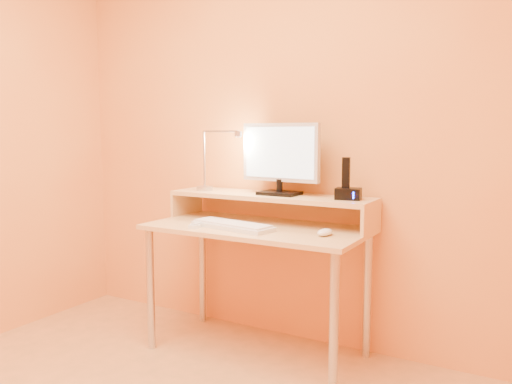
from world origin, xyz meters
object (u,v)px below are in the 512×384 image
Objects in this scene: lamp_base at (205,188)px; keyboard at (232,226)px; monitor_panel at (281,152)px; phone_dock at (348,194)px; mouse at (325,232)px; remote_control at (200,224)px.

lamp_base is 0.21× the size of keyboard.
monitor_panel reaches higher than phone_dock.
phone_dock is 1.24× the size of mouse.
phone_dock is 0.28m from mouse.
monitor_panel reaches higher than keyboard.
keyboard is (-0.55, -0.27, -0.18)m from phone_dock.
phone_dock reaches higher than mouse.
monitor_panel is 4.77× the size of lamp_base.
phone_dock is at bearing 87.87° from mouse.
lamp_base is at bearing -171.93° from monitor_panel.
remote_control is (-0.70, -0.08, -0.01)m from mouse.
phone_dock is 0.64m from keyboard.
phone_dock is at bearing 10.62° from remote_control.
lamp_base is at bearing 155.46° from keyboard.
phone_dock is 0.69× the size of remote_control.
mouse reaches higher than keyboard.
lamp_base is at bearing 170.79° from phone_dock.
phone_dock reaches higher than keyboard.
remote_control is at bearing -169.31° from phone_dock.
mouse is (0.51, 0.06, 0.01)m from keyboard.
remote_control is at bearing -134.25° from monitor_panel.
mouse is 0.70m from remote_control.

